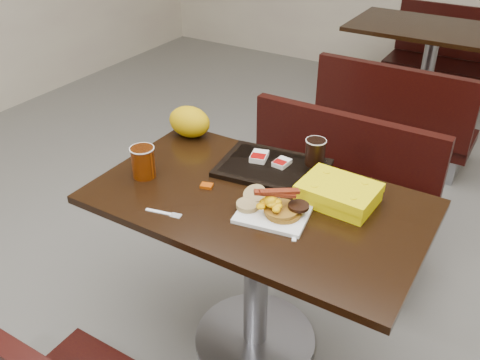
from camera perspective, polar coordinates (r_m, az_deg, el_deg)
The scene contains 24 objects.
floor at distance 2.39m, azimuth 1.63°, elevation -17.15°, with size 6.00×7.00×0.01m, color slate.
table_near at distance 2.12m, azimuth 1.79°, elevation -10.47°, with size 1.20×0.70×0.75m, color black, non-canonical shape.
bench_near_n at distance 2.63m, azimuth 9.38°, elevation -1.78°, with size 1.00×0.46×0.72m, color black, non-canonical shape.
table_far at distance 4.29m, azimuth 19.66°, elevation 10.58°, with size 1.20×0.70×0.75m, color black, non-canonical shape.
bench_far_s at distance 3.65m, azimuth 16.90°, elevation 7.22°, with size 1.00×0.46×0.72m, color black, non-canonical shape.
bench_far_n at distance 4.95m, azimuth 21.67°, elevation 12.73°, with size 1.00×0.46×0.72m, color black, non-canonical shape.
platter at distance 1.79m, azimuth 3.61°, elevation -3.75°, with size 0.24×0.19×0.01m, color white.
pancake_stack at distance 1.78m, azimuth 4.75°, elevation -3.39°, with size 0.12×0.12×0.03m, color #A2631B.
sausage_patty at distance 1.77m, azimuth 6.42°, elevation -2.85°, with size 0.07×0.07×0.01m, color black.
scrambled_eggs at distance 1.76m, azimuth 3.36°, elevation -2.42°, with size 0.08×0.07×0.04m, color #FFDD05.
bacon_strips at distance 1.75m, azimuth 3.84°, elevation -1.42°, with size 0.14×0.06×0.01m, color #410904, non-canonical shape.
muffin_bottom at distance 1.81m, azimuth 0.84°, elevation -2.76°, with size 0.08×0.08×0.02m, color tan.
muffin_top at distance 1.84m, azimuth 1.65°, elevation -1.60°, with size 0.08×0.08×0.02m, color tan.
coffee_cup_near at distance 2.02m, azimuth -10.52°, elevation 1.92°, with size 0.09×0.09×0.12m, color #802D04.
fork at distance 1.83m, azimuth -8.90°, elevation -3.45°, with size 0.13×0.02×0.00m, color white, non-canonical shape.
knife at distance 1.76m, azimuth 6.10°, elevation -4.92°, with size 0.17×0.01×0.00m, color white.
condiment_syrup at distance 1.95m, azimuth -3.66°, elevation -0.63°, with size 0.04×0.03×0.01m, color #9D3806.
condiment_ketchup at distance 2.00m, azimuth -0.54°, elevation 0.37°, with size 0.04×0.03×0.01m, color #8C0504.
tray at distance 2.05m, azimuth 3.59°, elevation 1.32°, with size 0.41×0.29×0.02m, color black.
hashbrown_sleeve_left at distance 2.09m, azimuth 2.11°, elevation 2.58°, with size 0.06×0.08×0.02m, color silver.
hashbrown_sleeve_right at distance 2.05m, azimuth 4.60°, elevation 1.89°, with size 0.05×0.07×0.02m, color silver.
coffee_cup_far at distance 2.05m, azimuth 8.21°, elevation 3.03°, with size 0.08×0.08×0.10m, color black.
clamshell at distance 1.88m, azimuth 10.70°, elevation -1.42°, with size 0.26×0.20×0.07m, color yellow.
paper_bag at distance 2.30m, azimuth -5.54°, elevation 6.37°, with size 0.19×0.14×0.13m, color #DDC507.
Camera 1 is at (0.76, -1.37, 1.80)m, focal length 39.06 mm.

